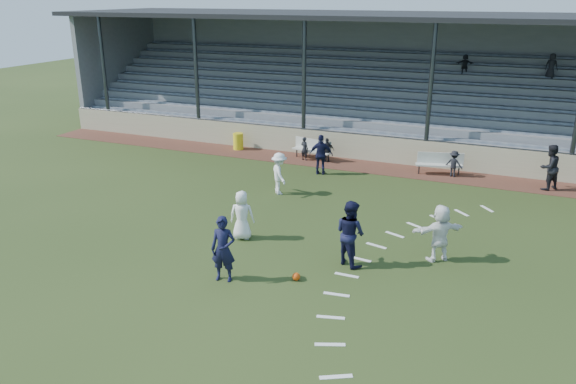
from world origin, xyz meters
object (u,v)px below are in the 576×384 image
object	(u,v)px
football	(296,277)
official	(549,167)
player_navy_lead	(223,249)
trash_bin	(238,141)
player_white_lead	(242,215)
bench_right	(440,162)
bench_left	(312,147)

from	to	relation	value
football	official	size ratio (longest dim) A/B	0.12
official	player_navy_lead	bearing A→B (deg)	9.19
trash_bin	player_white_lead	world-z (taller)	player_white_lead
trash_bin	football	xyz separation A→B (m)	(7.91, -11.73, -0.32)
player_navy_lead	bench_right	bearing A→B (deg)	59.94
bench_right	football	size ratio (longest dim) A/B	9.08
trash_bin	player_navy_lead	bearing A→B (deg)	-64.12
player_navy_lead	official	distance (m)	14.45
trash_bin	official	bearing A→B (deg)	-2.82
football	player_white_lead	distance (m)	3.39
bench_left	bench_right	world-z (taller)	same
bench_left	football	distance (m)	12.16
trash_bin	official	xyz separation A→B (m)	(14.44, -0.71, 0.52)
bench_left	official	world-z (taller)	official
bench_right	trash_bin	distance (m)	10.10
football	player_white_lead	bearing A→B (deg)	143.75
bench_left	bench_right	distance (m)	6.00
player_white_lead	football	bearing A→B (deg)	127.35
football	official	bearing A→B (deg)	59.37
player_white_lead	player_navy_lead	world-z (taller)	player_navy_lead
trash_bin	player_white_lead	distance (m)	11.09
player_navy_lead	bench_left	bearing A→B (deg)	87.36
player_white_lead	official	xyz separation A→B (m)	(9.20, 9.06, 0.14)
bench_left	player_white_lead	world-z (taller)	player_white_lead
football	official	distance (m)	12.84
bench_right	official	xyz separation A→B (m)	(4.34, -0.41, 0.37)
bench_left	bench_right	size ratio (longest dim) A/B	1.00
football	player_white_lead	world-z (taller)	player_white_lead
bench_right	player_white_lead	bearing A→B (deg)	-131.86
player_white_lead	player_navy_lead	bearing A→B (deg)	90.43
football	player_navy_lead	size ratio (longest dim) A/B	0.12
player_white_lead	trash_bin	bearing A→B (deg)	-78.23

